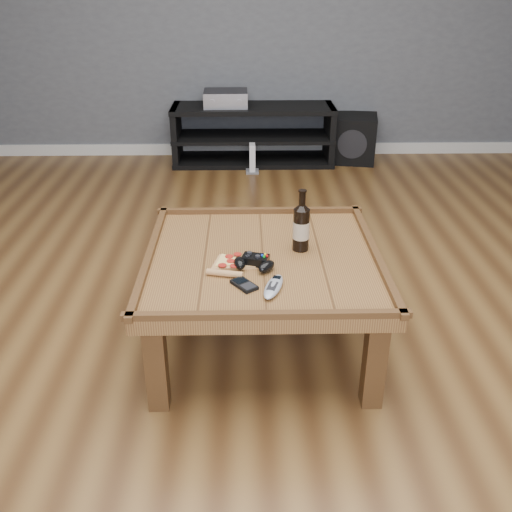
{
  "coord_description": "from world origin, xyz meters",
  "views": [
    {
      "loc": [
        -0.07,
        -2.19,
        1.56
      ],
      "look_at": [
        -0.03,
        -0.14,
        0.52
      ],
      "focal_mm": 40.0,
      "sensor_mm": 36.0,
      "label": 1
    }
  ],
  "objects_px": {
    "pizza_slice": "(230,265)",
    "subwoofer": "(352,138)",
    "media_console": "(253,135)",
    "game_console": "(252,158)",
    "beer_bottle": "(301,226)",
    "coffee_table": "(263,268)",
    "av_receiver": "(226,98)",
    "remote_control": "(273,287)",
    "game_controller": "(254,263)",
    "smartphone": "(244,285)"
  },
  "relations": [
    {
      "from": "remote_control",
      "to": "av_receiver",
      "type": "height_order",
      "value": "av_receiver"
    },
    {
      "from": "game_console",
      "to": "subwoofer",
      "type": "bearing_deg",
      "value": 17.66
    },
    {
      "from": "coffee_table",
      "to": "pizza_slice",
      "type": "distance_m",
      "value": 0.18
    },
    {
      "from": "beer_bottle",
      "to": "game_controller",
      "type": "bearing_deg",
      "value": -140.8
    },
    {
      "from": "pizza_slice",
      "to": "smartphone",
      "type": "relative_size",
      "value": 2.36
    },
    {
      "from": "coffee_table",
      "to": "media_console",
      "type": "height_order",
      "value": "media_console"
    },
    {
      "from": "coffee_table",
      "to": "remote_control",
      "type": "bearing_deg",
      "value": -83.57
    },
    {
      "from": "av_receiver",
      "to": "game_console",
      "type": "height_order",
      "value": "av_receiver"
    },
    {
      "from": "coffee_table",
      "to": "beer_bottle",
      "type": "height_order",
      "value": "beer_bottle"
    },
    {
      "from": "coffee_table",
      "to": "subwoofer",
      "type": "height_order",
      "value": "coffee_table"
    },
    {
      "from": "game_console",
      "to": "coffee_table",
      "type": "bearing_deg",
      "value": -90.28
    },
    {
      "from": "beer_bottle",
      "to": "smartphone",
      "type": "height_order",
      "value": "beer_bottle"
    },
    {
      "from": "game_controller",
      "to": "subwoofer",
      "type": "distance_m",
      "value": 3.06
    },
    {
      "from": "remote_control",
      "to": "subwoofer",
      "type": "relative_size",
      "value": 0.43
    },
    {
      "from": "media_console",
      "to": "pizza_slice",
      "type": "height_order",
      "value": "media_console"
    },
    {
      "from": "remote_control",
      "to": "game_controller",
      "type": "bearing_deg",
      "value": 128.26
    },
    {
      "from": "smartphone",
      "to": "av_receiver",
      "type": "relative_size",
      "value": 0.34
    },
    {
      "from": "av_receiver",
      "to": "subwoofer",
      "type": "bearing_deg",
      "value": 1.71
    },
    {
      "from": "coffee_table",
      "to": "game_console",
      "type": "relative_size",
      "value": 4.25
    },
    {
      "from": "media_console",
      "to": "game_controller",
      "type": "height_order",
      "value": "game_controller"
    },
    {
      "from": "media_console",
      "to": "remote_control",
      "type": "relative_size",
      "value": 6.91
    },
    {
      "from": "coffee_table",
      "to": "subwoofer",
      "type": "bearing_deg",
      "value": 72.41
    },
    {
      "from": "smartphone",
      "to": "media_console",
      "type": "bearing_deg",
      "value": 52.18
    },
    {
      "from": "media_console",
      "to": "game_console",
      "type": "xyz_separation_m",
      "value": [
        -0.01,
        -0.25,
        -0.14
      ]
    },
    {
      "from": "beer_bottle",
      "to": "game_controller",
      "type": "xyz_separation_m",
      "value": [
        -0.21,
        -0.17,
        -0.09
      ]
    },
    {
      "from": "game_controller",
      "to": "media_console",
      "type": "bearing_deg",
      "value": 105.17
    },
    {
      "from": "remote_control",
      "to": "game_console",
      "type": "xyz_separation_m",
      "value": [
        -0.04,
        2.79,
        -0.35
      ]
    },
    {
      "from": "coffee_table",
      "to": "smartphone",
      "type": "distance_m",
      "value": 0.28
    },
    {
      "from": "pizza_slice",
      "to": "av_receiver",
      "type": "height_order",
      "value": "av_receiver"
    },
    {
      "from": "av_receiver",
      "to": "game_console",
      "type": "xyz_separation_m",
      "value": [
        0.22,
        -0.24,
        -0.45
      ]
    },
    {
      "from": "subwoofer",
      "to": "game_console",
      "type": "relative_size",
      "value": 1.92
    },
    {
      "from": "pizza_slice",
      "to": "game_console",
      "type": "bearing_deg",
      "value": 100.25
    },
    {
      "from": "beer_bottle",
      "to": "pizza_slice",
      "type": "relative_size",
      "value": 0.93
    },
    {
      "from": "coffee_table",
      "to": "beer_bottle",
      "type": "xyz_separation_m",
      "value": [
        0.17,
        0.06,
        0.17
      ]
    },
    {
      "from": "coffee_table",
      "to": "game_controller",
      "type": "relative_size",
      "value": 5.57
    },
    {
      "from": "pizza_slice",
      "to": "subwoofer",
      "type": "height_order",
      "value": "pizza_slice"
    },
    {
      "from": "av_receiver",
      "to": "subwoofer",
      "type": "xyz_separation_m",
      "value": [
        1.12,
        0.05,
        -0.36
      ]
    },
    {
      "from": "remote_control",
      "to": "game_console",
      "type": "bearing_deg",
      "value": 107.59
    },
    {
      "from": "game_controller",
      "to": "av_receiver",
      "type": "distance_m",
      "value": 2.86
    },
    {
      "from": "remote_control",
      "to": "av_receiver",
      "type": "bearing_deg",
      "value": 111.68
    },
    {
      "from": "coffee_table",
      "to": "av_receiver",
      "type": "relative_size",
      "value": 2.76
    },
    {
      "from": "game_controller",
      "to": "av_receiver",
      "type": "height_order",
      "value": "av_receiver"
    },
    {
      "from": "remote_control",
      "to": "av_receiver",
      "type": "xyz_separation_m",
      "value": [
        -0.27,
        3.03,
        0.1
      ]
    },
    {
      "from": "remote_control",
      "to": "game_console",
      "type": "distance_m",
      "value": 2.81
    },
    {
      "from": "beer_bottle",
      "to": "subwoofer",
      "type": "relative_size",
      "value": 0.59
    },
    {
      "from": "beer_bottle",
      "to": "subwoofer",
      "type": "height_order",
      "value": "beer_bottle"
    },
    {
      "from": "coffee_table",
      "to": "game_console",
      "type": "height_order",
      "value": "coffee_table"
    },
    {
      "from": "beer_bottle",
      "to": "pizza_slice",
      "type": "distance_m",
      "value": 0.36
    },
    {
      "from": "coffee_table",
      "to": "av_receiver",
      "type": "bearing_deg",
      "value": 94.85
    },
    {
      "from": "beer_bottle",
      "to": "smartphone",
      "type": "bearing_deg",
      "value": -127.63
    }
  ]
}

